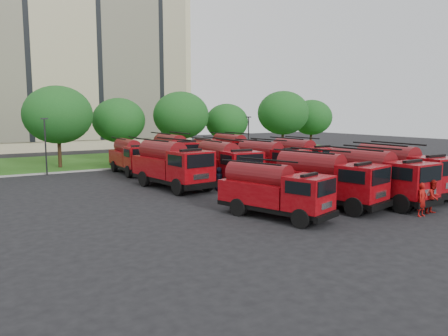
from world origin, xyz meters
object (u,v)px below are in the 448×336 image
object	(u,v)px
fire_truck_11	(235,151)
fire_truck_6	(269,161)
fire_truck_1	(326,180)
firefighter_5	(327,182)
fire_truck_9	(175,153)
fire_truck_3	(401,171)
fire_truck_10	(212,153)
fire_truck_0	(274,191)
fire_truck_4	(171,165)
firefighter_3	(386,189)
firefighter_1	(432,213)
fire_truck_8	(131,156)
fire_truck_5	(225,164)
firefighter_4	(219,190)
fire_truck_7	(302,158)
firefighter_2	(406,189)
fire_truck_2	(376,177)
firefighter_0	(421,216)

from	to	relation	value
fire_truck_11	fire_truck_6	bearing A→B (deg)	-106.83
fire_truck_1	firefighter_5	distance (m)	9.59
fire_truck_9	firefighter_5	distance (m)	14.16
fire_truck_3	fire_truck_10	xyz separation A→B (m)	(-3.38, 19.49, -0.24)
fire_truck_0	fire_truck_10	world-z (taller)	fire_truck_10
fire_truck_4	firefighter_5	bearing A→B (deg)	-26.11
firefighter_3	fire_truck_0	bearing A→B (deg)	11.90
fire_truck_4	firefighter_1	size ratio (longest dim) A/B	4.18
fire_truck_8	fire_truck_4	bearing A→B (deg)	-90.03
fire_truck_3	firefighter_1	world-z (taller)	fire_truck_3
fire_truck_5	firefighter_4	bearing A→B (deg)	-129.94
fire_truck_3	fire_truck_9	bearing A→B (deg)	115.28
fire_truck_7	firefighter_2	xyz separation A→B (m)	(2.57, -8.56, -1.65)
fire_truck_3	firefighter_2	xyz separation A→B (m)	(2.76, 1.48, -1.70)
fire_truck_8	firefighter_2	world-z (taller)	fire_truck_8
fire_truck_1	fire_truck_9	xyz separation A→B (m)	(-1.28, 18.15, 0.16)
fire_truck_3	fire_truck_9	xyz separation A→B (m)	(-8.01, 18.37, 0.08)
fire_truck_8	firefighter_2	distance (m)	23.51
firefighter_4	firefighter_1	bearing A→B (deg)	153.25
fire_truck_2	fire_truck_7	bearing A→B (deg)	68.76
firefighter_5	fire_truck_10	bearing A→B (deg)	-78.31
fire_truck_7	fire_truck_11	world-z (taller)	fire_truck_11
fire_truck_3	fire_truck_6	world-z (taller)	fire_truck_3
fire_truck_4	fire_truck_11	distance (m)	13.48
fire_truck_9	firefighter_4	world-z (taller)	fire_truck_9
fire_truck_7	firefighter_4	xyz separation A→B (m)	(-9.57, -1.89, -1.65)
fire_truck_11	firefighter_3	distance (m)	16.91
fire_truck_0	firefighter_2	xyz separation A→B (m)	(13.80, 1.75, -1.46)
fire_truck_1	fire_truck_3	size ratio (longest dim) A/B	0.99
fire_truck_7	fire_truck_8	distance (m)	15.48
fire_truck_2	firefighter_1	xyz separation A→B (m)	(0.43, -3.59, -1.66)
fire_truck_3	firefighter_5	xyz separation A→B (m)	(0.02, 6.84, -1.70)
fire_truck_6	fire_truck_11	bearing A→B (deg)	67.42
fire_truck_8	firefighter_3	world-z (taller)	fire_truck_8
firefighter_3	firefighter_5	xyz separation A→B (m)	(-1.39, 4.67, 0.00)
firefighter_0	fire_truck_1	bearing A→B (deg)	115.85
fire_truck_4	firefighter_2	world-z (taller)	fire_truck_4
fire_truck_1	firefighter_2	bearing A→B (deg)	-4.89
fire_truck_7	firefighter_1	size ratio (longest dim) A/B	3.80
fire_truck_2	fire_truck_5	distance (m)	11.37
fire_truck_6	firefighter_2	distance (m)	10.60
fire_truck_5	fire_truck_11	size ratio (longest dim) A/B	1.02
fire_truck_1	fire_truck_6	world-z (taller)	fire_truck_6
fire_truck_7	fire_truck_10	xyz separation A→B (m)	(-3.56, 9.45, -0.18)
fire_truck_10	firefighter_4	xyz separation A→B (m)	(-6.01, -11.34, -1.47)
fire_truck_0	firefighter_1	bearing A→B (deg)	-44.01
fire_truck_2	firefighter_5	world-z (taller)	fire_truck_2
fire_truck_9	firefighter_0	xyz separation A→B (m)	(3.95, -22.73, -1.79)
fire_truck_4	firefighter_3	distance (m)	16.00
fire_truck_8	firefighter_0	world-z (taller)	fire_truck_8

